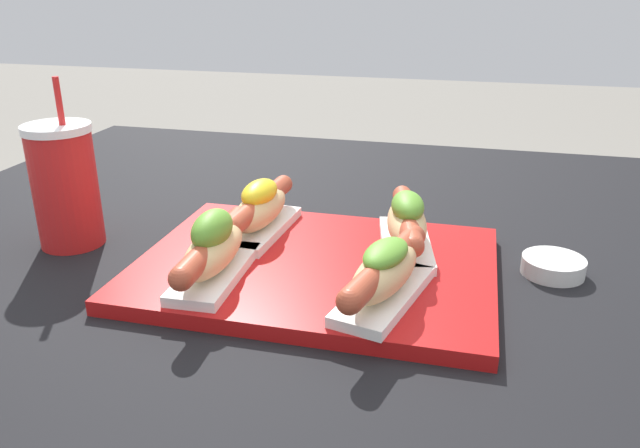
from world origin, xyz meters
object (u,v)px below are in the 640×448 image
serving_tray (316,267)px  hot_dog_0 (214,249)px  hot_dog_2 (260,209)px  sauce_bowl (553,265)px  drink_cup (65,185)px  hot_dog_3 (407,223)px  hot_dog_1 (385,272)px

serving_tray → hot_dog_0: hot_dog_0 is taller
hot_dog_2 → hot_dog_0: bearing=-92.9°
sauce_bowl → drink_cup: drink_cup is taller
hot_dog_3 → sauce_bowl: (0.18, 0.01, -0.04)m
hot_dog_1 → hot_dog_3: hot_dog_3 is taller
hot_dog_1 → hot_dog_3: 0.14m
hot_dog_3 → drink_cup: (-0.44, -0.05, 0.03)m
serving_tray → hot_dog_2: 0.12m
hot_dog_0 → drink_cup: bearing=161.5°
hot_dog_1 → hot_dog_3: (0.01, 0.14, 0.00)m
hot_dog_1 → drink_cup: (-0.44, 0.09, 0.03)m
hot_dog_0 → sauce_bowl: hot_dog_0 is taller
sauce_bowl → hot_dog_2: bearing=-179.5°
sauce_bowl → hot_dog_0: bearing=-159.6°
serving_tray → sauce_bowl: bearing=14.2°
serving_tray → hot_dog_0: 0.13m
serving_tray → hot_dog_1: hot_dog_1 is taller
hot_dog_3 → hot_dog_0: bearing=-146.4°
serving_tray → drink_cup: size_ratio=1.90×
hot_dog_0 → serving_tray: bearing=35.2°
hot_dog_2 → sauce_bowl: (0.37, 0.00, -0.04)m
hot_dog_3 → drink_cup: size_ratio=0.88×
hot_dog_3 → drink_cup: 0.45m
hot_dog_2 → drink_cup: size_ratio=0.89×
hot_dog_1 → hot_dog_0: bearing=177.9°
hot_dog_0 → sauce_bowl: 0.41m
hot_dog_1 → drink_cup: bearing=168.6°
hot_dog_2 → sauce_bowl: bearing=0.5°
hot_dog_2 → drink_cup: drink_cup is taller
serving_tray → drink_cup: drink_cup is taller
serving_tray → sauce_bowl: (0.28, 0.07, 0.00)m
hot_dog_1 → hot_dog_2: size_ratio=0.98×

